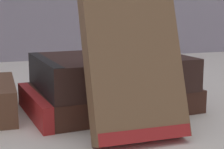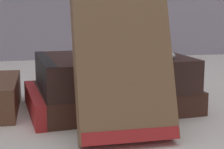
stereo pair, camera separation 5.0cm
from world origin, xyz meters
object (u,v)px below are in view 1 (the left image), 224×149
at_px(book_leaning_front, 137,61).
at_px(pocket_watch, 149,54).
at_px(book_flat_top, 107,72).
at_px(book_flat_bottom, 105,98).
at_px(reading_glasses, 64,84).

bearing_deg(book_leaning_front, pocket_watch, 58.18).
height_order(book_leaning_front, pocket_watch, book_leaning_front).
bearing_deg(pocket_watch, book_flat_top, 154.71).
bearing_deg(book_flat_top, pocket_watch, -28.92).
height_order(book_flat_bottom, pocket_watch, pocket_watch).
height_order(book_flat_top, reading_glasses, book_flat_top).
xyz_separation_m(book_leaning_front, reading_glasses, (-0.02, 0.27, -0.07)).
height_order(book_flat_bottom, book_leaning_front, book_leaning_front).
xyz_separation_m(book_leaning_front, pocket_watch, (0.05, 0.08, -0.01)).
xyz_separation_m(book_flat_bottom, pocket_watch, (0.05, -0.02, 0.06)).
relative_size(book_leaning_front, reading_glasses, 1.50).
bearing_deg(reading_glasses, book_flat_bottom, -75.30).
bearing_deg(book_flat_bottom, book_leaning_front, -95.10).
relative_size(book_flat_bottom, book_flat_top, 1.13).
height_order(book_flat_bottom, book_flat_top, book_flat_top).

